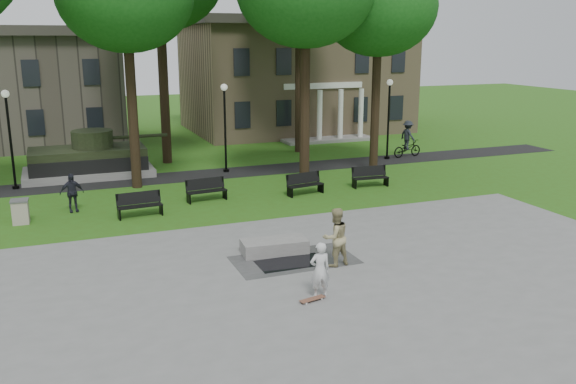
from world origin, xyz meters
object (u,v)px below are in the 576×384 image
Objects in this scene: cyclist at (407,142)px; park_bench_0 at (140,204)px; skateboarder at (320,270)px; trash_bin at (20,211)px; concrete_block at (274,246)px; friend_watching at (335,237)px.

park_bench_0 is (-17.06, -7.04, -0.38)m from cyclist.
cyclist is (13.54, 17.03, 0.08)m from skateboarder.
trash_bin is at bearing 97.20° from cyclist.
skateboarder is 0.88× the size of park_bench_0.
concrete_block is 2.29× the size of trash_bin.
friend_watching is 1.03× the size of park_bench_0.
skateboarder is at bearing 132.34° from cyclist.
concrete_block is at bearing -61.77° from friend_watching.
trash_bin is (-9.47, 8.64, -0.48)m from friend_watching.
concrete_block is 0.99× the size of cyclist.
friend_watching reaches higher than skateboarder.
friend_watching is at bearing -52.48° from concrete_block.
trash_bin is (-8.07, 6.83, 0.24)m from concrete_block.
park_bench_0 is (-3.59, 6.12, 0.28)m from concrete_block.
cyclist reaches higher than friend_watching.
cyclist is at bearing -138.18° from friend_watching.
park_bench_0 reaches higher than concrete_block.
park_bench_0 is 4.54m from trash_bin.
concrete_block is at bearing -88.21° from skateboarder.
concrete_block is at bearing -64.00° from park_bench_0.
friend_watching is (1.46, 2.06, 0.14)m from skateboarder.
park_bench_0 is at bearing 103.25° from cyclist.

